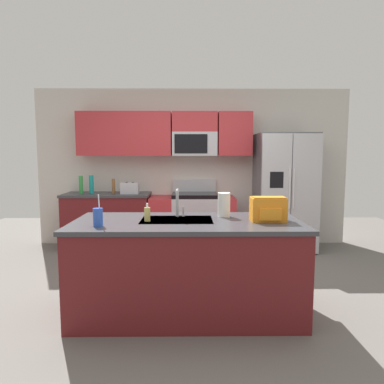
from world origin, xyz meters
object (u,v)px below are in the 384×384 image
Objects in this scene: bottle_teal at (91,184)px; refrigerator at (284,192)px; range_oven at (192,221)px; toaster at (130,188)px; drink_cup_blue at (98,217)px; soap_dispenser at (147,214)px; sink_faucet at (178,200)px; backpack at (268,209)px; pepper_mill at (114,186)px; bottle_green at (81,185)px; paper_towel_roll at (224,205)px.

refrigerator is at bearing -1.15° from bottle_teal.
range_oven reaches higher than toaster.
soap_dispenser is (0.40, 0.22, -0.01)m from drink_cup_blue.
soap_dispenser is (-0.28, -0.22, -0.10)m from sink_faucet.
bottle_teal is 1.70× the size of soap_dispenser.
backpack is (2.30, -2.33, -0.03)m from bottle_teal.
range_oven is 4.70× the size of bottle_teal.
drink_cup_blue is at bearing -80.72° from pepper_mill.
backpack reaches higher than soap_dispenser.
toaster is 0.62m from bottle_teal.
bottle_green reaches higher than range_oven.
soap_dispenser is 1.13m from backpack.
bottle_teal is (-0.62, 0.04, 0.05)m from toaster.
sink_faucet is (0.83, -2.08, 0.08)m from toaster.
bottle_teal reaches higher than soap_dispenser.
drink_cup_blue reaches higher than paper_towel_roll.
sink_faucet is at bearing -52.53° from bottle_green.
refrigerator reaches higher than bottle_teal.
pepper_mill is 0.35m from bottle_teal.
range_oven is at bearing 0.36° from bottle_teal.
pepper_mill is at bearing 129.81° from backpack.
toaster is 1.20× the size of pepper_mill.
bottle_green reaches higher than backpack.
toaster is 1.17× the size of paper_towel_roll.
drink_cup_blue is at bearing -108.21° from range_oven.
backpack is (1.13, 0.01, 0.05)m from soap_dispenser.
bottle_green is 2.94m from paper_towel_roll.
backpack is (1.68, -2.29, 0.03)m from toaster.
paper_towel_roll is at bearing -53.43° from pepper_mill.
sink_faucet reaches higher than drink_cup_blue.
soap_dispenser is 0.78m from paper_towel_roll.
paper_towel_roll is at bearing 18.24° from soap_dispenser.
range_oven is 1.55m from refrigerator.
sink_faucet is at bearing -62.70° from pepper_mill.
backpack is at bearing -109.07° from refrigerator.
range_oven is 1.72m from bottle_teal.
bottle_teal is 2.57m from sink_faucet.
pepper_mill is 2.49m from soap_dispenser.
toaster is at bearing 103.48° from soap_dispenser.
paper_towel_roll is (0.74, 0.24, 0.05)m from soap_dispenser.
refrigerator is 7.71× the size of paper_towel_roll.
drink_cup_blue is 1.16× the size of paper_towel_roll.
bottle_green is at bearing 178.08° from toaster.
paper_towel_roll is (2.07, -2.08, -0.02)m from bottle_green.
pepper_mill is (-1.26, -0.00, 0.57)m from range_oven.
drink_cup_blue reaches higher than toaster.
backpack is (0.39, -0.24, -0.00)m from paper_towel_roll.
toaster is at bearing 179.55° from refrigerator.
range_oven is 2.51m from backpack.
paper_towel_roll is (1.56, -2.10, 0.00)m from pepper_mill.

